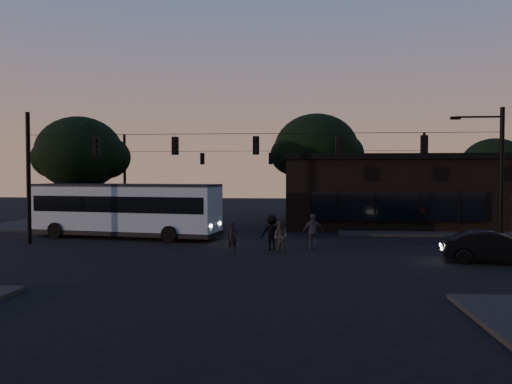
# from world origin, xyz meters

# --- Properties ---
(ground) EXTENTS (120.00, 120.00, 0.00)m
(ground) POSITION_xyz_m (0.00, 0.00, 0.00)
(ground) COLOR black
(ground) RESTS_ON ground
(sidewalk_far_right) EXTENTS (14.00, 10.00, 0.15)m
(sidewalk_far_right) POSITION_xyz_m (12.00, 14.00, 0.07)
(sidewalk_far_right) COLOR black
(sidewalk_far_right) RESTS_ON ground
(sidewalk_far_left) EXTENTS (14.00, 10.00, 0.15)m
(sidewalk_far_left) POSITION_xyz_m (-14.00, 14.00, 0.07)
(sidewalk_far_left) COLOR black
(sidewalk_far_left) RESTS_ON ground
(building) EXTENTS (15.40, 10.41, 5.40)m
(building) POSITION_xyz_m (9.00, 15.97, 2.71)
(building) COLOR black
(building) RESTS_ON ground
(tree_behind) EXTENTS (7.60, 7.60, 9.43)m
(tree_behind) POSITION_xyz_m (4.00, 22.00, 6.19)
(tree_behind) COLOR black
(tree_behind) RESTS_ON ground
(tree_right) EXTENTS (5.20, 5.20, 6.86)m
(tree_right) POSITION_xyz_m (18.00, 18.00, 4.63)
(tree_right) COLOR black
(tree_right) RESTS_ON ground
(tree_left) EXTENTS (6.40, 6.40, 8.30)m
(tree_left) POSITION_xyz_m (-14.00, 13.00, 5.57)
(tree_left) COLOR black
(tree_left) RESTS_ON ground
(signal_rig_near) EXTENTS (26.24, 0.30, 7.50)m
(signal_rig_near) POSITION_xyz_m (0.00, 4.00, 4.45)
(signal_rig_near) COLOR black
(signal_rig_near) RESTS_ON ground
(signal_rig_far) EXTENTS (26.24, 0.30, 7.50)m
(signal_rig_far) POSITION_xyz_m (0.00, 20.00, 4.20)
(signal_rig_far) COLOR black
(signal_rig_far) RESTS_ON ground
(bus) EXTENTS (12.26, 4.83, 3.37)m
(bus) POSITION_xyz_m (-8.44, 7.18, 1.89)
(bus) COLOR #89A2AE
(bus) RESTS_ON ground
(car) EXTENTS (4.61, 2.47, 1.44)m
(car) POSITION_xyz_m (11.02, -0.37, 0.72)
(car) COLOR black
(car) RESTS_ON ground
(pedestrian_a) EXTENTS (0.61, 0.44, 1.56)m
(pedestrian_a) POSITION_xyz_m (-1.06, 1.81, 0.78)
(pedestrian_a) COLOR black
(pedestrian_a) RESTS_ON ground
(pedestrian_b) EXTENTS (1.01, 0.99, 1.64)m
(pedestrian_b) POSITION_xyz_m (1.42, 1.91, 0.82)
(pedestrian_b) COLOR #353330
(pedestrian_b) RESTS_ON ground
(pedestrian_c) EXTENTS (1.15, 0.60, 1.88)m
(pedestrian_c) POSITION_xyz_m (3.10, 3.15, 0.94)
(pedestrian_c) COLOR #312D37
(pedestrian_c) RESTS_ON ground
(pedestrian_d) EXTENTS (1.22, 0.73, 1.85)m
(pedestrian_d) POSITION_xyz_m (0.93, 2.67, 0.92)
(pedestrian_d) COLOR black
(pedestrian_d) RESTS_ON ground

